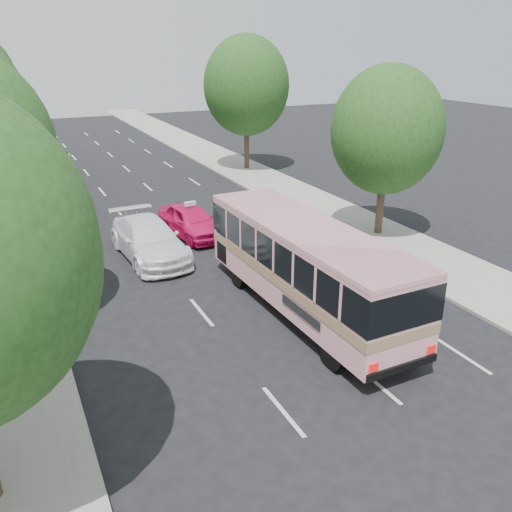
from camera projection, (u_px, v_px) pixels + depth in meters
ground at (307, 356)px, 16.21m from camera, size 120.00×120.00×0.00m
sidewalk_right at (265, 181)px, 36.38m from camera, size 4.00×90.00×0.12m
tree_right_near at (389, 126)px, 24.48m from camera, size 5.10×5.10×7.95m
tree_right_far at (248, 82)px, 37.68m from camera, size 6.00×6.00×9.35m
pink_bus at (306, 260)px, 18.10m from camera, size 2.77×9.96×3.16m
pink_taxi at (191, 221)px, 25.94m from camera, size 2.38×4.69×1.53m
white_pickup at (149, 239)px, 23.30m from camera, size 2.59×5.81×1.66m
tour_coach_front at (21, 164)px, 30.99m from camera, size 4.10×12.75×3.75m
tour_coach_rear at (15, 146)px, 37.28m from camera, size 3.51×11.55×3.40m
taxi_roof_sign at (190, 204)px, 25.62m from camera, size 0.57×0.25×0.18m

